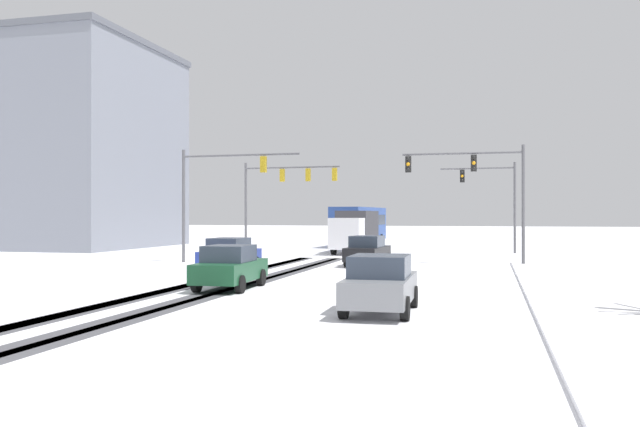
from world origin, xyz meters
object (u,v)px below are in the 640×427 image
(traffic_signal_far_left, at_px, (283,186))
(box_truck_delivery, at_px, (355,230))
(traffic_signal_near_left, at_px, (216,184))
(traffic_signal_far_right, at_px, (494,192))
(car_blue_second, at_px, (230,254))
(car_dark_green_third, at_px, (230,267))
(car_black_lead, at_px, (367,251))
(bus_oncoming, at_px, (359,223))
(car_grey_fourth, at_px, (380,284))
(traffic_signal_near_right, at_px, (480,179))
(office_building_far_left_block, at_px, (10,148))

(traffic_signal_far_left, distance_m, box_truck_delivery, 6.08)
(traffic_signal_near_left, xyz_separation_m, box_truck_delivery, (5.80, 11.42, -2.86))
(traffic_signal_far_right, height_order, car_blue_second, traffic_signal_far_right)
(traffic_signal_near_left, bearing_deg, car_dark_green_third, -64.21)
(box_truck_delivery, bearing_deg, traffic_signal_far_left, -163.24)
(traffic_signal_far_right, relative_size, car_dark_green_third, 1.55)
(car_blue_second, distance_m, car_dark_green_third, 7.71)
(car_black_lead, distance_m, box_truck_delivery, 11.87)
(car_dark_green_third, xyz_separation_m, bus_oncoming, (-1.77, 34.01, 1.18))
(car_grey_fourth, distance_m, box_truck_delivery, 28.66)
(traffic_signal_far_left, height_order, car_blue_second, traffic_signal_far_left)
(box_truck_delivery, bearing_deg, traffic_signal_near_left, -116.91)
(traffic_signal_near_right, distance_m, car_grey_fourth, 19.06)
(traffic_signal_far_right, relative_size, car_blue_second, 1.57)
(car_grey_fourth, bearing_deg, traffic_signal_near_right, 82.47)
(bus_oncoming, bearing_deg, traffic_signal_near_right, -62.14)
(traffic_signal_far_left, xyz_separation_m, car_dark_green_third, (4.99, -22.00, -4.01))
(traffic_signal_near_left, relative_size, car_blue_second, 1.72)
(traffic_signal_near_right, relative_size, car_blue_second, 1.58)
(traffic_signal_near_right, distance_m, bus_oncoming, 22.72)
(bus_oncoming, bearing_deg, car_grey_fourth, -78.11)
(box_truck_delivery, distance_m, office_building_far_left_block, 32.28)
(bus_oncoming, height_order, box_truck_delivery, bus_oncoming)
(traffic_signal_near_right, height_order, box_truck_delivery, traffic_signal_near_right)
(car_black_lead, height_order, car_blue_second, same)
(car_blue_second, bearing_deg, car_grey_fourth, -51.34)
(traffic_signal_near_left, xyz_separation_m, office_building_far_left_block, (-25.61, 14.15, 4.07))
(office_building_far_left_block, bearing_deg, traffic_signal_near_right, -16.82)
(traffic_signal_near_left, relative_size, box_truck_delivery, 0.96)
(traffic_signal_far_right, distance_m, bus_oncoming, 14.04)
(car_grey_fourth, bearing_deg, box_truck_delivery, 102.83)
(traffic_signal_far_right, bearing_deg, car_blue_second, -123.42)
(traffic_signal_far_right, height_order, office_building_far_left_block, office_building_far_left_block)
(car_black_lead, relative_size, car_grey_fourth, 1.01)
(traffic_signal_near_right, xyz_separation_m, car_grey_fourth, (-2.45, -18.51, -3.85))
(car_blue_second, height_order, car_dark_green_third, same)
(car_black_lead, bearing_deg, car_grey_fourth, -78.44)
(traffic_signal_near_left, bearing_deg, office_building_far_left_block, 151.08)
(bus_oncoming, xyz_separation_m, office_building_far_left_block, (-29.67, -7.79, 6.57))
(box_truck_delivery, bearing_deg, car_blue_second, -100.06)
(car_dark_green_third, height_order, office_building_far_left_block, office_building_far_left_block)
(car_black_lead, height_order, car_grey_fourth, same)
(traffic_signal_near_left, bearing_deg, car_blue_second, -59.60)
(traffic_signal_near_right, bearing_deg, bus_oncoming, 117.86)
(car_grey_fourth, distance_m, office_building_far_left_block, 49.26)
(car_dark_green_third, relative_size, bus_oncoming, 0.38)
(traffic_signal_near_right, relative_size, car_dark_green_third, 1.57)
(traffic_signal_far_right, distance_m, car_dark_green_third, 28.10)
(traffic_signal_near_left, height_order, box_truck_delivery, traffic_signal_near_left)
(car_grey_fourth, distance_m, bus_oncoming, 39.31)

